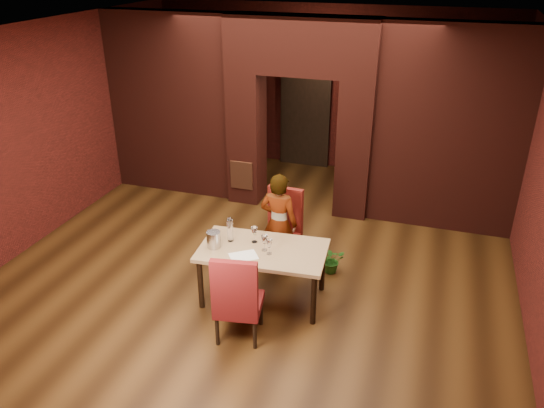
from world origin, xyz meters
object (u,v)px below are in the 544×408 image
(dining_table, at_px, (263,274))
(chair_near, at_px, (239,294))
(wine_glass_b, at_px, (264,243))
(chair_far, at_px, (280,230))
(wine_bucket, at_px, (214,240))
(wine_glass_a, at_px, (254,235))
(water_bottle, at_px, (230,229))
(wine_glass_c, at_px, (269,247))
(person_seated, at_px, (279,223))
(potted_plant, at_px, (332,260))

(dining_table, xyz_separation_m, chair_near, (-0.03, -0.77, 0.20))
(dining_table, bearing_deg, wine_glass_b, -44.48)
(chair_far, relative_size, wine_bucket, 5.22)
(dining_table, bearing_deg, chair_near, -96.92)
(chair_near, height_order, wine_glass_a, chair_near)
(chair_near, relative_size, water_bottle, 3.47)
(wine_glass_a, height_order, wine_glass_c, wine_glass_a)
(chair_near, xyz_separation_m, wine_glass_b, (0.06, 0.74, 0.28))
(dining_table, relative_size, chair_far, 1.41)
(wine_bucket, bearing_deg, water_bottle, 56.74)
(wine_glass_a, distance_m, wine_glass_c, 0.34)
(wine_bucket, height_order, water_bottle, water_bottle)
(person_seated, relative_size, wine_glass_b, 7.01)
(wine_glass_a, distance_m, wine_glass_b, 0.24)
(water_bottle, height_order, potted_plant, water_bottle)
(wine_glass_a, xyz_separation_m, water_bottle, (-0.30, -0.06, 0.06))
(chair_near, relative_size, potted_plant, 3.03)
(wine_glass_b, relative_size, potted_plant, 0.56)
(chair_far, relative_size, wine_glass_a, 5.28)
(wine_glass_c, bearing_deg, wine_glass_a, 141.69)
(wine_glass_b, bearing_deg, dining_table, 140.26)
(wine_glass_a, xyz_separation_m, potted_plant, (0.87, 0.76, -0.66))
(wine_glass_c, bearing_deg, chair_far, 99.13)
(dining_table, bearing_deg, wine_glass_c, -42.42)
(wine_bucket, bearing_deg, dining_table, 14.04)
(person_seated, distance_m, potted_plant, 0.92)
(wine_glass_b, distance_m, wine_bucket, 0.64)
(wine_bucket, distance_m, water_bottle, 0.26)
(dining_table, relative_size, water_bottle, 4.82)
(wine_glass_a, xyz_separation_m, wine_glass_b, (0.19, -0.15, -0.00))
(potted_plant, bearing_deg, wine_glass_c, -121.43)
(chair_near, bearing_deg, wine_glass_b, -104.51)
(wine_bucket, bearing_deg, potted_plant, 38.44)
(wine_glass_c, height_order, potted_plant, wine_glass_c)
(person_seated, height_order, potted_plant, person_seated)
(dining_table, distance_m, chair_far, 0.86)
(dining_table, xyz_separation_m, wine_glass_b, (0.03, -0.03, 0.48))
(wine_glass_c, bearing_deg, dining_table, 142.33)
(chair_far, distance_m, potted_plant, 0.84)
(wine_glass_a, bearing_deg, wine_bucket, -148.06)
(dining_table, bearing_deg, wine_glass_a, 136.49)
(chair_far, height_order, wine_glass_b, chair_far)
(wine_glass_c, bearing_deg, potted_plant, 58.57)
(chair_far, xyz_separation_m, wine_glass_b, (0.07, -0.87, 0.29))
(wine_glass_b, bearing_deg, person_seated, 93.75)
(dining_table, height_order, wine_glass_a, wine_glass_a)
(person_seated, relative_size, wine_bucket, 6.79)
(wine_glass_b, distance_m, water_bottle, 0.50)
(chair_far, xyz_separation_m, water_bottle, (-0.42, -0.78, 0.35))
(dining_table, height_order, water_bottle, water_bottle)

